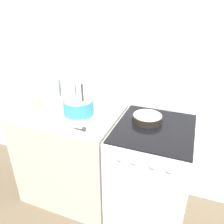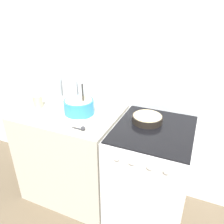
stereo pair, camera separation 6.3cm
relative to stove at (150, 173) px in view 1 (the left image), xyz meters
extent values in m
cube|color=silver|center=(-0.32, 0.37, 0.74)|extent=(4.76, 0.05, 2.40)
cube|color=beige|center=(-0.76, 0.00, 0.00)|extent=(0.88, 0.69, 0.91)
cube|color=silver|center=(0.00, 0.00, -0.01)|extent=(0.61, 0.69, 0.90)
cube|color=black|center=(0.00, 0.00, 0.45)|extent=(0.59, 0.66, 0.01)
cylinder|color=white|center=(-0.17, -0.35, 0.38)|extent=(0.04, 0.02, 0.04)
cylinder|color=white|center=(-0.06, -0.35, 0.38)|extent=(0.04, 0.02, 0.04)
cylinder|color=white|center=(0.06, -0.35, 0.38)|extent=(0.04, 0.02, 0.04)
cylinder|color=white|center=(0.17, -0.35, 0.38)|extent=(0.04, 0.02, 0.04)
cylinder|color=#338CBF|center=(-0.66, 0.00, 0.52)|extent=(0.26, 0.26, 0.12)
cylinder|color=beige|center=(-0.66, 0.00, 0.55)|extent=(0.23, 0.23, 0.07)
cylinder|color=#333333|center=(-0.61, 0.00, 0.60)|extent=(0.02, 0.02, 0.26)
cylinder|color=black|center=(-0.08, 0.08, 0.48)|extent=(0.25, 0.25, 0.05)
cylinder|color=beige|center=(-0.08, 0.08, 0.49)|extent=(0.23, 0.23, 0.05)
cylinder|color=silver|center=(-1.10, 0.25, 0.56)|extent=(0.15, 0.15, 0.20)
cylinder|color=olive|center=(-1.10, 0.25, 0.52)|extent=(0.13, 0.13, 0.12)
cylinder|color=#B2B2B7|center=(-1.10, 0.25, 0.67)|extent=(0.13, 0.13, 0.02)
cylinder|color=silver|center=(-0.92, 0.25, 0.56)|extent=(0.14, 0.14, 0.21)
cylinder|color=white|center=(-0.92, 0.25, 0.52)|extent=(0.12, 0.12, 0.12)
cylinder|color=#B2B2B7|center=(-0.92, 0.25, 0.67)|extent=(0.12, 0.12, 0.02)
cylinder|color=beige|center=(-1.08, -0.04, 0.51)|extent=(0.08, 0.08, 0.11)
cube|color=beige|center=(-0.67, -0.19, 0.46)|extent=(0.24, 0.22, 0.01)
cylinder|color=#333338|center=(-0.54, -0.25, 0.46)|extent=(0.09, 0.01, 0.01)
sphere|color=#333338|center=(-0.49, -0.25, 0.47)|extent=(0.04, 0.04, 0.04)
camera|label=1|loc=(0.21, -1.48, 1.30)|focal=35.00mm
camera|label=2|loc=(0.27, -1.46, 1.30)|focal=35.00mm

